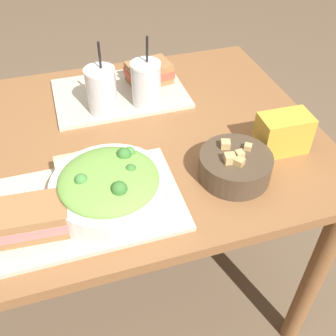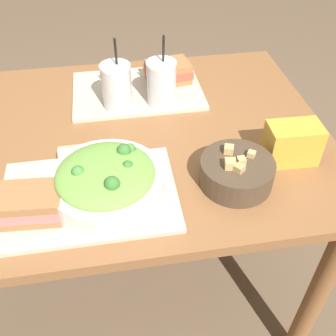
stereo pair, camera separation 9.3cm
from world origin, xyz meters
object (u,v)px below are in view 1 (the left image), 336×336
Objects in this scene: drink_cup_dark at (102,92)px; drink_cup_red at (146,85)px; baguette_near at (78,164)px; chip_bag at (283,133)px; soup_bowl at (235,165)px; sandwich_near at (34,218)px; salad_bowl at (110,187)px; sandwich_far at (149,73)px.

drink_cup_dark is 0.13m from drink_cup_red.
chip_bag is at bearing -96.30° from baguette_near.
baguette_near is at bearing -112.80° from drink_cup_dark.
soup_bowl is 0.38m from drink_cup_red.
sandwich_near is 0.53m from drink_cup_red.
soup_bowl is 0.82× the size of drink_cup_dark.
drink_cup_dark is at bearing 65.42° from sandwich_near.
salad_bowl is at bearing -178.76° from soup_bowl.
sandwich_far is at bearing 35.38° from drink_cup_dark.
drink_cup_dark reaches higher than chip_bag.
drink_cup_red is at bearing 135.33° from chip_bag.
drink_cup_dark is 0.51m from chip_bag.
sandwich_far is at bearing 71.73° from drink_cup_red.
soup_bowl reaches higher than sandwich_far.
soup_bowl is at bearing -54.67° from drink_cup_dark.
salad_bowl is 1.94× the size of chip_bag.
salad_bowl is 1.47× the size of soup_bowl.
sandwich_far is 0.21m from drink_cup_dark.
sandwich_far is at bearing 57.22° from sandwich_near.
sandwich_near is at bearing -175.69° from soup_bowl.
salad_bowl is at bearing -170.02° from chip_bag.
drink_cup_dark reaches higher than baguette_near.
soup_bowl is 0.49m from sandwich_far.
drink_cup_red reaches higher than sandwich_near.
salad_bowl is 2.49× the size of baguette_near.
salad_bowl is 0.17m from sandwich_near.
soup_bowl is 1.12× the size of sandwich_near.
drink_cup_red is at bearing 109.08° from soup_bowl.
sandwich_near and sandwich_far have the same top height.
sandwich_far is 0.71× the size of drink_cup_dark.
baguette_near is at bearing 56.86° from sandwich_near.
drink_cup_red reaches higher than soup_bowl.
baguette_near is 0.68× the size of sandwich_far.
drink_cup_red is at bearing 63.83° from salad_bowl.
chip_bag is (0.52, -0.05, 0.01)m from baguette_near.
salad_bowl reaches higher than baguette_near.
sandwich_near is 1.51× the size of baguette_near.
drink_cup_dark is at bearing 82.31° from salad_bowl.
drink_cup_red reaches higher than sandwich_far.
drink_cup_dark reaches higher than salad_bowl.
drink_cup_dark is at bearing 125.33° from soup_bowl.
drink_cup_dark reaches higher than soup_bowl.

